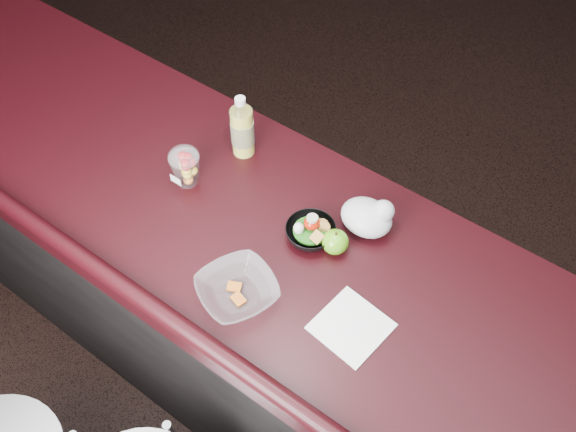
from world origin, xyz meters
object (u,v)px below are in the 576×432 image
(lemonade_bottle, at_px, (242,130))
(takeout_bowl, at_px, (237,290))
(green_apple, at_px, (335,242))
(fruit_cup, at_px, (185,166))
(snack_bowl, at_px, (310,232))

(lemonade_bottle, height_order, takeout_bowl, lemonade_bottle)
(lemonade_bottle, bearing_deg, green_apple, -18.45)
(fruit_cup, bearing_deg, snack_bowl, 6.17)
(lemonade_bottle, xyz_separation_m, fruit_cup, (-0.06, -0.19, -0.02))
(takeout_bowl, bearing_deg, lemonade_bottle, 126.73)
(fruit_cup, distance_m, snack_bowl, 0.40)
(snack_bowl, bearing_deg, lemonade_bottle, 157.03)
(lemonade_bottle, height_order, green_apple, lemonade_bottle)
(lemonade_bottle, relative_size, snack_bowl, 1.47)
(lemonade_bottle, distance_m, fruit_cup, 0.20)
(fruit_cup, height_order, green_apple, fruit_cup)
(snack_bowl, relative_size, takeout_bowl, 0.56)
(fruit_cup, distance_m, takeout_bowl, 0.41)
(green_apple, bearing_deg, fruit_cup, -174.08)
(green_apple, relative_size, takeout_bowl, 0.29)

